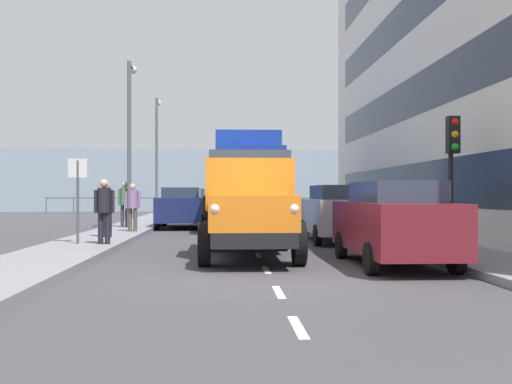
# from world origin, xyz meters

# --- Properties ---
(ground_plane) EXTENTS (80.00, 80.00, 0.00)m
(ground_plane) POSITION_xyz_m (0.00, -12.00, 0.00)
(ground_plane) COLOR #423F44
(sidewalk_left) EXTENTS (2.06, 42.58, 0.15)m
(sidewalk_left) POSITION_xyz_m (-4.61, -12.00, 0.07)
(sidewalk_left) COLOR gray
(sidewalk_left) RESTS_ON ground_plane
(sidewalk_right) EXTENTS (2.06, 42.58, 0.15)m
(sidewalk_right) POSITION_xyz_m (4.61, -12.00, 0.07)
(sidewalk_right) COLOR gray
(sidewalk_right) RESTS_ON ground_plane
(road_centreline_markings) EXTENTS (0.12, 37.53, 0.01)m
(road_centreline_markings) POSITION_xyz_m (0.00, -10.72, 0.00)
(road_centreline_markings) COLOR silver
(road_centreline_markings) RESTS_ON ground_plane
(sea_horizon) EXTENTS (80.00, 0.80, 5.00)m
(sea_horizon) POSITION_xyz_m (0.00, -36.29, 2.50)
(sea_horizon) COLOR #8C9EAD
(sea_horizon) RESTS_ON ground_plane
(seawall_railing) EXTENTS (28.08, 0.08, 1.20)m
(seawall_railing) POSITION_xyz_m (-0.00, -32.69, 0.92)
(seawall_railing) COLOR #4C5156
(seawall_railing) RESTS_ON ground_plane
(truck_vintage_orange) EXTENTS (2.17, 5.64, 2.43)m
(truck_vintage_orange) POSITION_xyz_m (0.25, -2.22, 1.18)
(truck_vintage_orange) COLOR black
(truck_vintage_orange) RESTS_ON ground_plane
(lorry_cargo_blue) EXTENTS (2.58, 8.20, 3.87)m
(lorry_cargo_blue) POSITION_xyz_m (-0.11, -12.67, 2.08)
(lorry_cargo_blue) COLOR #193899
(lorry_cargo_blue) RESTS_ON ground_plane
(car_maroon_kerbside_near) EXTENTS (1.76, 4.31, 1.72)m
(car_maroon_kerbside_near) POSITION_xyz_m (-2.63, -0.81, 0.89)
(car_maroon_kerbside_near) COLOR maroon
(car_maroon_kerbside_near) RESTS_ON ground_plane
(car_silver_kerbside_1) EXTENTS (1.83, 4.17, 1.72)m
(car_silver_kerbside_1) POSITION_xyz_m (-2.63, -6.55, 0.90)
(car_silver_kerbside_1) COLOR #B7BABF
(car_silver_kerbside_1) RESTS_ON ground_plane
(car_navy_oppositeside_0) EXTENTS (1.95, 4.55, 1.72)m
(car_navy_oppositeside_0) POSITION_xyz_m (2.63, -13.99, 0.90)
(car_navy_oppositeside_0) COLOR navy
(car_navy_oppositeside_0) RESTS_ON ground_plane
(car_grey_oppositeside_1) EXTENTS (1.90, 4.17, 1.72)m
(car_grey_oppositeside_1) POSITION_xyz_m (2.63, -20.42, 0.90)
(car_grey_oppositeside_1) COLOR slate
(car_grey_oppositeside_1) RESTS_ON ground_plane
(pedestrian_by_lamp) EXTENTS (0.53, 0.34, 1.70)m
(pedestrian_by_lamp) POSITION_xyz_m (3.96, -4.51, 1.15)
(pedestrian_by_lamp) COLOR black
(pedestrian_by_lamp) RESTS_ON sidewalk_right
(pedestrian_strolling) EXTENTS (0.53, 0.34, 1.67)m
(pedestrian_strolling) POSITION_xyz_m (4.40, -6.99, 1.13)
(pedestrian_strolling) COLOR black
(pedestrian_strolling) RESTS_ON sidewalk_right
(pedestrian_couple_a) EXTENTS (0.53, 0.34, 1.67)m
(pedestrian_couple_a) POSITION_xyz_m (4.01, -9.52, 1.13)
(pedestrian_couple_a) COLOR #4C473D
(pedestrian_couple_a) RESTS_ON sidewalk_right
(pedestrian_with_bag) EXTENTS (0.53, 0.34, 1.79)m
(pedestrian_with_bag) POSITION_xyz_m (4.74, -12.18, 1.21)
(pedestrian_with_bag) COLOR #383342
(pedestrian_with_bag) RESTS_ON sidewalk_right
(traffic_light_near) EXTENTS (0.28, 0.41, 3.20)m
(traffic_light_near) POSITION_xyz_m (-4.72, -2.89, 2.47)
(traffic_light_near) COLOR black
(traffic_light_near) RESTS_ON sidewalk_left
(lamp_post_promenade) EXTENTS (0.32, 1.14, 6.50)m
(lamp_post_promenade) POSITION_xyz_m (4.52, -12.06, 4.02)
(lamp_post_promenade) COLOR #59595B
(lamp_post_promenade) RESTS_ON sidewalk_right
(lamp_post_far) EXTENTS (0.32, 1.14, 6.79)m
(lamp_post_far) POSITION_xyz_m (4.67, -22.55, 4.17)
(lamp_post_far) COLOR #59595B
(lamp_post_far) RESTS_ON sidewalk_right
(street_sign) EXTENTS (0.50, 0.07, 2.25)m
(street_sign) POSITION_xyz_m (4.69, -4.68, 1.68)
(street_sign) COLOR #4C4C4C
(street_sign) RESTS_ON sidewalk_right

